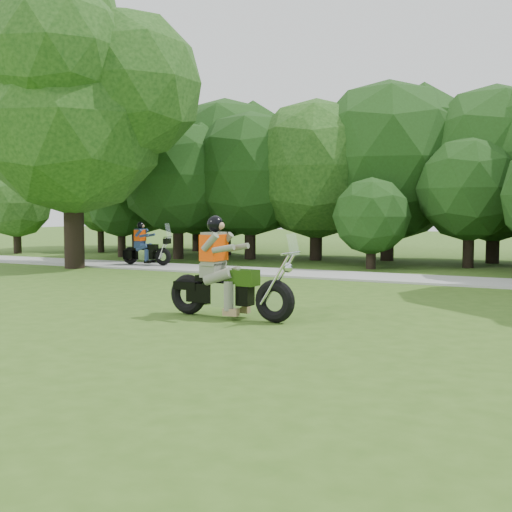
% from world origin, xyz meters
% --- Properties ---
extents(ground, '(100.00, 100.00, 0.00)m').
position_xyz_m(ground, '(0.00, 0.00, 0.00)').
color(ground, '#345719').
rests_on(ground, ground).
extents(walkway, '(60.00, 2.20, 0.06)m').
position_xyz_m(walkway, '(0.00, 8.00, 0.03)').
color(walkway, gray).
rests_on(walkway, ground).
extents(tree_line, '(39.61, 11.37, 7.16)m').
position_xyz_m(tree_line, '(-0.00, 14.37, 3.56)').
color(tree_line, black).
rests_on(tree_line, ground).
extents(big_tree_west, '(8.64, 6.56, 9.96)m').
position_xyz_m(big_tree_west, '(-10.54, 6.85, 5.76)').
color(big_tree_west, black).
rests_on(big_tree_west, ground).
extents(chopper_motorcycle, '(2.68, 0.71, 1.91)m').
position_xyz_m(chopper_motorcycle, '(-0.86, -0.06, 0.71)').
color(chopper_motorcycle, black).
rests_on(chopper_motorcycle, ground).
extents(touring_motorcycle, '(2.00, 0.62, 1.53)m').
position_xyz_m(touring_motorcycle, '(-8.77, 8.10, 0.61)').
color(touring_motorcycle, black).
rests_on(touring_motorcycle, walkway).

